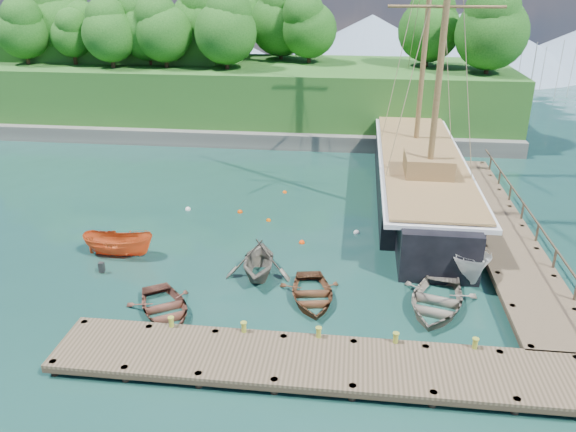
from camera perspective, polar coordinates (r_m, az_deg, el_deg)
name	(u,v)px	position (r m, az deg, el deg)	size (l,w,h in m)	color
ground	(285,282)	(27.49, -0.34, -6.77)	(160.00, 160.00, 0.00)	#14332C
dock_near	(316,363)	(21.72, 2.84, -14.66)	(20.00, 3.20, 1.10)	#443827
dock_east	(498,227)	(34.44, 20.57, -1.05)	(3.20, 24.00, 1.10)	#443827
bollard_0	(173,339)	(24.11, -11.62, -12.11)	(0.26, 0.26, 0.45)	olive
bollard_1	(244,344)	(23.41, -4.44, -12.83)	(0.26, 0.26, 0.45)	olive
bollard_2	(318,349)	(23.09, 3.09, -13.38)	(0.26, 0.26, 0.45)	olive
bollard_3	(394,355)	(23.15, 10.73, -13.71)	(0.26, 0.26, 0.45)	olive
bollard_4	(472,361)	(23.60, 18.22, -13.80)	(0.26, 0.26, 0.45)	olive
rowboat_0	(165,314)	(25.72, -12.39, -9.70)	(2.90, 4.06, 0.84)	brown
rowboat_1	(259,275)	(28.14, -2.99, -6.03)	(3.25, 3.77, 1.99)	#605C50
rowboat_2	(312,300)	(26.14, 2.42, -8.52)	(2.88, 4.03, 0.84)	#4F2E1A
rowboat_3	(435,308)	(26.39, 14.70, -9.03)	(3.40, 4.77, 0.99)	#6E6559
motorboat_orange	(120,255)	(31.34, -16.69, -3.83)	(1.46, 3.89, 1.50)	#D95520
cabin_boat_white	(453,270)	(29.82, 16.43, -5.24)	(2.01, 5.34, 2.06)	silver
schooner	(419,180)	(38.38, 13.20, 3.63)	(5.64, 29.78, 22.26)	black
mooring_buoy_0	(146,245)	(32.07, -14.22, -2.89)	(0.31, 0.31, 0.31)	silver
mooring_buoy_1	(269,221)	(34.12, -1.99, -0.50)	(0.29, 0.29, 0.29)	#D25200
mooring_buoy_2	(302,243)	(31.34, 1.41, -2.76)	(0.32, 0.32, 0.32)	#FA3C04
mooring_buoy_3	(356,233)	(32.74, 6.97, -1.74)	(0.36, 0.36, 0.36)	silver
mooring_buoy_4	(240,212)	(35.44, -4.90, 0.36)	(0.33, 0.33, 0.33)	#D94000
mooring_buoy_5	(285,193)	(38.52, -0.33, 2.38)	(0.28, 0.28, 0.28)	#F94F03
mooring_buoy_6	(188,210)	(36.27, -10.12, 0.62)	(0.36, 0.36, 0.36)	silver
headland	(195,65)	(57.79, -9.45, 14.85)	(51.00, 19.31, 12.90)	#474744
distant_ridge	(367,39)	(94.06, 8.02, 17.40)	(117.00, 40.00, 10.00)	#728CA5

